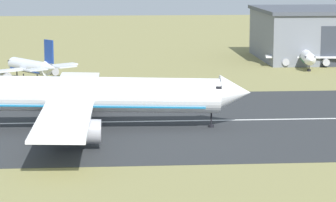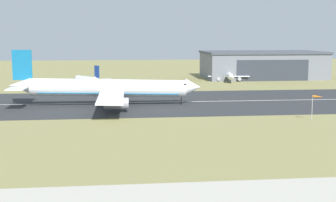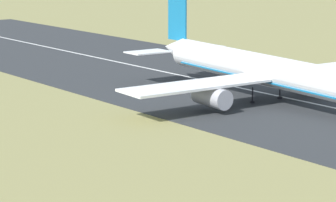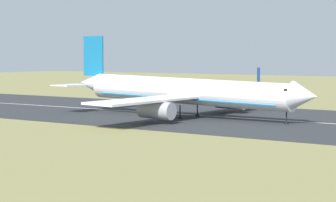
{
  "view_description": "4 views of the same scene",
  "coord_description": "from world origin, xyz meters",
  "px_view_note": "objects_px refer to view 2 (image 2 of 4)",
  "views": [
    {
      "loc": [
        -14.54,
        -3.57,
        24.63
      ],
      "look_at": [
        -7.74,
        84.76,
        9.01
      ],
      "focal_mm": 85.0,
      "sensor_mm": 36.0,
      "label": 1
    },
    {
      "loc": [
        -18.82,
        -27.29,
        21.21
      ],
      "look_at": [
        -6.84,
        79.61,
        5.82
      ],
      "focal_mm": 50.0,
      "sensor_mm": 36.0,
      "label": 2
    },
    {
      "loc": [
        75.48,
        20.51,
        26.03
      ],
      "look_at": [
        0.7,
        76.23,
        7.66
      ],
      "focal_mm": 85.0,
      "sensor_mm": 36.0,
      "label": 3
    },
    {
      "loc": [
        50.25,
        2.64,
        12.74
      ],
      "look_at": [
        -6.9,
        85.67,
        5.5
      ],
      "focal_mm": 70.0,
      "sensor_mm": 36.0,
      "label": 4
    }
  ],
  "objects_px": {
    "airplane_parked_centre": "(228,75)",
    "airplane_landing": "(108,88)",
    "airplane_parked_west": "(87,80)",
    "windsock_pole": "(317,98)"
  },
  "relations": [
    {
      "from": "airplane_parked_west",
      "to": "windsock_pole",
      "type": "height_order",
      "value": "airplane_parked_west"
    },
    {
      "from": "windsock_pole",
      "to": "airplane_parked_west",
      "type": "bearing_deg",
      "value": 127.27
    },
    {
      "from": "airplane_parked_west",
      "to": "airplane_parked_centre",
      "type": "xyz_separation_m",
      "value": [
        62.64,
        20.33,
        -0.41
      ]
    },
    {
      "from": "airplane_parked_centre",
      "to": "windsock_pole",
      "type": "distance_m",
      "value": 99.88
    },
    {
      "from": "airplane_parked_centre",
      "to": "windsock_pole",
      "type": "height_order",
      "value": "airplane_parked_centre"
    },
    {
      "from": "airplane_landing",
      "to": "airplane_parked_west",
      "type": "distance_m",
      "value": 48.62
    },
    {
      "from": "airplane_parked_centre",
      "to": "airplane_landing",
      "type": "bearing_deg",
      "value": -128.18
    },
    {
      "from": "airplane_landing",
      "to": "windsock_pole",
      "type": "bearing_deg",
      "value": -31.74
    },
    {
      "from": "airplane_landing",
      "to": "windsock_pole",
      "type": "height_order",
      "value": "airplane_landing"
    },
    {
      "from": "airplane_parked_west",
      "to": "airplane_parked_centre",
      "type": "relative_size",
      "value": 0.79
    }
  ]
}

